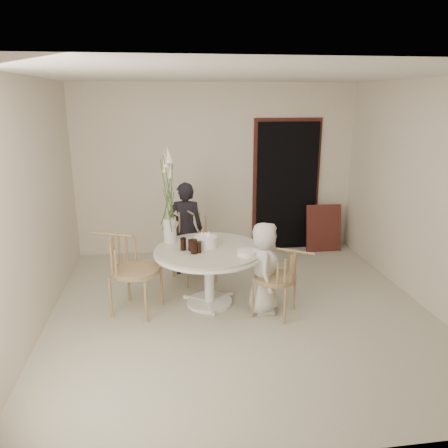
{
  "coord_description": "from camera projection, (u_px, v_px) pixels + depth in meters",
  "views": [
    {
      "loc": [
        -0.86,
        -4.68,
        2.49
      ],
      "look_at": [
        -0.16,
        0.3,
        1.01
      ],
      "focal_mm": 35.0,
      "sensor_mm": 36.0,
      "label": 1
    }
  ],
  "objects": [
    {
      "name": "ground",
      "position": [
        241.0,
        311.0,
        5.26
      ],
      "size": [
        4.5,
        4.5,
        0.0
      ],
      "primitive_type": "plane",
      "color": "beige",
      "rests_on": "ground"
    },
    {
      "name": "room_shell",
      "position": [
        242.0,
        178.0,
        4.8
      ],
      "size": [
        4.5,
        4.5,
        4.5
      ],
      "color": "silver",
      "rests_on": "ground"
    },
    {
      "name": "doorway",
      "position": [
        287.0,
        187.0,
        7.2
      ],
      "size": [
        1.0,
        0.1,
        2.1
      ],
      "primitive_type": "cube",
      "color": "black",
      "rests_on": "ground"
    },
    {
      "name": "door_trim",
      "position": [
        286.0,
        183.0,
        7.22
      ],
      "size": [
        1.12,
        0.03,
        2.22
      ],
      "primitive_type": "cube",
      "color": "brown",
      "rests_on": "ground"
    },
    {
      "name": "table",
      "position": [
        209.0,
        257.0,
        5.28
      ],
      "size": [
        1.33,
        1.33,
        0.73
      ],
      "color": "white",
      "rests_on": "ground"
    },
    {
      "name": "picture_frame",
      "position": [
        324.0,
        228.0,
        7.24
      ],
      "size": [
        0.59,
        0.19,
        0.77
      ],
      "primitive_type": "cube",
      "rotation": [
        -0.17,
        0.0,
        -0.03
      ],
      "color": "brown",
      "rests_on": "ground"
    },
    {
      "name": "chair_far",
      "position": [
        190.0,
        234.0,
        6.11
      ],
      "size": [
        0.67,
        0.7,
        0.97
      ],
      "rotation": [
        0.0,
        0.0,
        0.38
      ],
      "color": "tan",
      "rests_on": "ground"
    },
    {
      "name": "chair_right",
      "position": [
        285.0,
        273.0,
        5.01
      ],
      "size": [
        0.63,
        0.62,
        0.84
      ],
      "rotation": [
        0.0,
        0.0,
        -2.14
      ],
      "color": "tan",
      "rests_on": "ground"
    },
    {
      "name": "chair_left",
      "position": [
        124.0,
        261.0,
        5.12
      ],
      "size": [
        0.7,
        0.68,
        0.97
      ],
      "rotation": [
        0.0,
        0.0,
        1.16
      ],
      "color": "tan",
      "rests_on": "ground"
    },
    {
      "name": "girl",
      "position": [
        186.0,
        229.0,
        6.21
      ],
      "size": [
        0.53,
        0.38,
        1.35
      ],
      "primitive_type": "imported",
      "rotation": [
        0.0,
        0.0,
        3.03
      ],
      "color": "black",
      "rests_on": "ground"
    },
    {
      "name": "boy",
      "position": [
        264.0,
        268.0,
        5.11
      ],
      "size": [
        0.44,
        0.59,
        1.11
      ],
      "primitive_type": "imported",
      "rotation": [
        0.0,
        0.0,
        1.4
      ],
      "color": "silver",
      "rests_on": "ground"
    },
    {
      "name": "birthday_cake",
      "position": [
        206.0,
        242.0,
        5.28
      ],
      "size": [
        0.27,
        0.27,
        0.18
      ],
      "rotation": [
        0.0,
        0.0,
        0.35
      ],
      "color": "white",
      "rests_on": "table"
    },
    {
      "name": "cola_tumbler_a",
      "position": [
        199.0,
        247.0,
        5.08
      ],
      "size": [
        0.08,
        0.08,
        0.13
      ],
      "primitive_type": "cylinder",
      "rotation": [
        0.0,
        0.0,
        -0.31
      ],
      "color": "black",
      "rests_on": "table"
    },
    {
      "name": "cola_tumbler_b",
      "position": [
        194.0,
        246.0,
        5.05
      ],
      "size": [
        0.1,
        0.1,
        0.17
      ],
      "primitive_type": "cylinder",
      "rotation": [
        0.0,
        0.0,
        0.27
      ],
      "color": "black",
      "rests_on": "table"
    },
    {
      "name": "cola_tumbler_c",
      "position": [
        191.0,
        245.0,
        5.16
      ],
      "size": [
        0.08,
        0.08,
        0.13
      ],
      "primitive_type": "cylinder",
      "rotation": [
        0.0,
        0.0,
        0.29
      ],
      "color": "black",
      "rests_on": "table"
    },
    {
      "name": "cola_tumbler_d",
      "position": [
        183.0,
        244.0,
        5.17
      ],
      "size": [
        0.09,
        0.09,
        0.15
      ],
      "primitive_type": "cylinder",
      "rotation": [
        0.0,
        0.0,
        -0.4
      ],
      "color": "black",
      "rests_on": "table"
    },
    {
      "name": "plate_stack",
      "position": [
        247.0,
        253.0,
        5.01
      ],
      "size": [
        0.24,
        0.24,
        0.06
      ],
      "primitive_type": "cylinder",
      "rotation": [
        0.0,
        0.0,
        -0.06
      ],
      "color": "white",
      "rests_on": "table"
    },
    {
      "name": "flower_vase",
      "position": [
        169.0,
        206.0,
        5.35
      ],
      "size": [
        0.16,
        0.16,
        1.2
      ],
      "rotation": [
        0.0,
        0.0,
        0.14
      ],
      "color": "silver",
      "rests_on": "table"
    }
  ]
}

